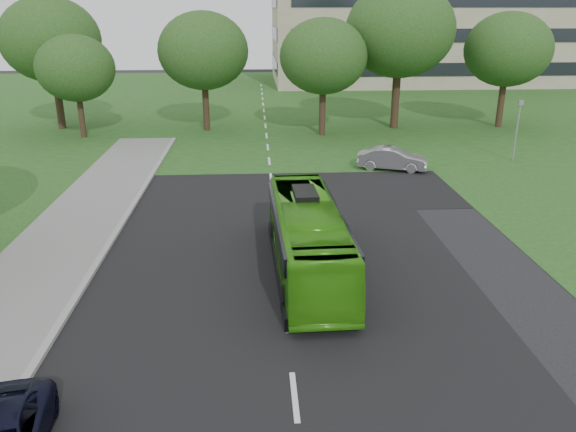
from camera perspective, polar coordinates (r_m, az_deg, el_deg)
The scene contains 11 objects.
ground at distance 20.13m, azimuth -0.52°, elevation -7.34°, with size 160.00×160.00×0.00m, color black.
street_surfaces at distance 41.64m, azimuth -2.62°, elevation 7.25°, with size 120.00×120.00×0.15m.
tree_park_a at distance 46.29m, azimuth -20.79°, elevation 13.85°, with size 5.82×5.82×7.73m.
tree_park_b at distance 46.66m, azimuth -8.61°, elevation 16.25°, with size 7.14×7.14×9.36m.
tree_park_c at distance 44.41m, azimuth 3.62°, elevation 15.87°, with size 6.69×6.69×8.88m.
tree_park_d at distance 47.94m, azimuth 11.30°, elevation 17.99°, with size 8.73×8.73×11.55m.
tree_park_e at distance 50.79m, azimuth 21.43°, elevation 15.46°, with size 6.99×6.99×9.32m.
tree_park_f at distance 50.51m, azimuth -22.99°, elevation 16.15°, with size 7.85×7.85×10.48m.
bus at distance 20.90m, azimuth 2.02°, elevation -2.21°, with size 2.27×9.68×2.70m, color #3CA115.
sedan at distance 35.47m, azimuth 10.56°, elevation 5.76°, with size 1.48×4.24×1.40m, color #BCBBC0.
camera_pole at distance 39.41m, azimuth 22.32°, elevation 8.79°, with size 0.33×0.28×3.95m.
Camera 1 is at (-0.86, -17.85, 9.28)m, focal length 35.00 mm.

